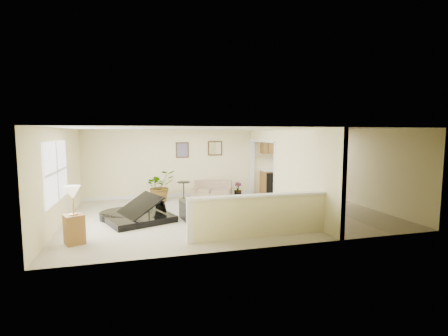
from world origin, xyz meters
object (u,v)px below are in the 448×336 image
object	(u,v)px
loveseat	(211,189)
accent_table	(184,188)
piano	(137,197)
lamp_stand	(74,219)
palm_plant	(160,186)
small_plant	(238,190)
piano_bench	(189,210)

from	to	relation	value
loveseat	accent_table	distance (m)	1.08
piano	loveseat	world-z (taller)	piano
piano	lamp_stand	xyz separation A→B (m)	(-1.31, -1.65, -0.11)
piano	loveseat	xyz separation A→B (m)	(2.65, 2.59, -0.34)
palm_plant	small_plant	size ratio (longest dim) A/B	2.37
loveseat	accent_table	size ratio (longest dim) A/B	2.62
piano_bench	palm_plant	size ratio (longest dim) A/B	0.61
piano_bench	accent_table	size ratio (longest dim) A/B	1.17
piano_bench	lamp_stand	size ratio (longest dim) A/B	0.60
loveseat	small_plant	world-z (taller)	loveseat
accent_table	palm_plant	distance (m)	0.84
piano	small_plant	distance (m)	4.51
piano	accent_table	world-z (taller)	piano
piano_bench	accent_table	bearing A→B (deg)	85.41
palm_plant	small_plant	world-z (taller)	palm_plant
accent_table	palm_plant	world-z (taller)	palm_plant
loveseat	palm_plant	size ratio (longest dim) A/B	1.38
lamp_stand	piano	bearing A→B (deg)	51.56
piano_bench	lamp_stand	world-z (taller)	lamp_stand
small_plant	palm_plant	bearing A→B (deg)	-175.46
palm_plant	lamp_stand	distance (m)	4.50
piano	accent_table	distance (m)	2.88
piano_bench	small_plant	bearing A→B (deg)	51.29
piano	piano_bench	world-z (taller)	piano
palm_plant	small_plant	distance (m)	2.94
loveseat	lamp_stand	xyz separation A→B (m)	(-3.96, -4.24, 0.23)
small_plant	lamp_stand	world-z (taller)	lamp_stand
piano_bench	palm_plant	xyz separation A→B (m)	(-0.61, 2.64, 0.29)
piano_bench	lamp_stand	xyz separation A→B (m)	(-2.69, -1.35, 0.28)
loveseat	lamp_stand	distance (m)	5.81
piano	palm_plant	xyz separation A→B (m)	(0.77, 2.34, -0.10)
loveseat	small_plant	bearing A→B (deg)	23.27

